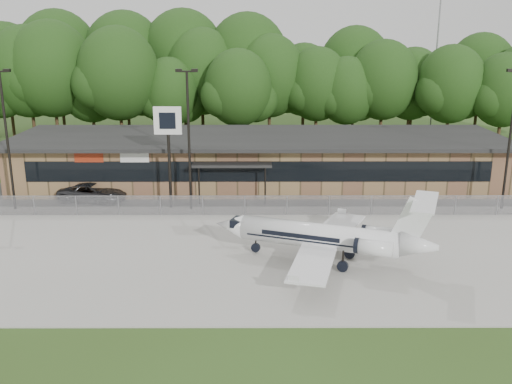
{
  "coord_description": "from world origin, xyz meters",
  "views": [
    {
      "loc": [
        -0.29,
        -23.74,
        12.72
      ],
      "look_at": [
        -0.21,
        12.0,
        2.63
      ],
      "focal_mm": 40.0,
      "sensor_mm": 36.0,
      "label": 1
    }
  ],
  "objects_px": {
    "terminal": "(258,159)",
    "pole_sign": "(168,131)",
    "suv": "(93,193)",
    "business_jet": "(327,238)"
  },
  "relations": [
    {
      "from": "terminal",
      "to": "pole_sign",
      "type": "xyz_separation_m",
      "value": [
        -6.51,
        -7.14,
        3.62
      ]
    },
    {
      "from": "terminal",
      "to": "pole_sign",
      "type": "height_order",
      "value": "pole_sign"
    },
    {
      "from": "terminal",
      "to": "suv",
      "type": "xyz_separation_m",
      "value": [
        -12.81,
        -5.34,
        -1.45
      ]
    },
    {
      "from": "pole_sign",
      "to": "terminal",
      "type": "bearing_deg",
      "value": 48.66
    },
    {
      "from": "terminal",
      "to": "business_jet",
      "type": "distance_m",
      "value": 18.01
    },
    {
      "from": "suv",
      "to": "business_jet",
      "type": "bearing_deg",
      "value": -115.85
    },
    {
      "from": "business_jet",
      "to": "suv",
      "type": "distance_m",
      "value": 20.63
    },
    {
      "from": "terminal",
      "to": "pole_sign",
      "type": "bearing_deg",
      "value": -132.34
    },
    {
      "from": "terminal",
      "to": "pole_sign",
      "type": "relative_size",
      "value": 5.41
    },
    {
      "from": "suv",
      "to": "pole_sign",
      "type": "height_order",
      "value": "pole_sign"
    }
  ]
}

